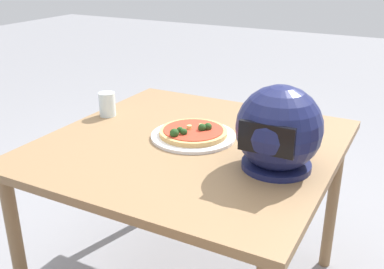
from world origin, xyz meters
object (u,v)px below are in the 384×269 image
pizza (193,132)px  motorcycle_helmet (279,130)px  dining_table (191,160)px  drinking_glass (107,104)px

pizza → motorcycle_helmet: motorcycle_helmet is taller
dining_table → motorcycle_helmet: (-0.35, 0.06, 0.21)m
motorcycle_helmet → drinking_glass: (0.80, -0.15, -0.08)m
dining_table → motorcycle_helmet: motorcycle_helmet is taller
motorcycle_helmet → pizza: bearing=-15.4°
dining_table → pizza: 0.11m
dining_table → pizza: (0.01, -0.04, 0.10)m
motorcycle_helmet → drinking_glass: 0.82m
dining_table → motorcycle_helmet: bearing=169.9°
drinking_glass → pizza: bearing=173.7°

